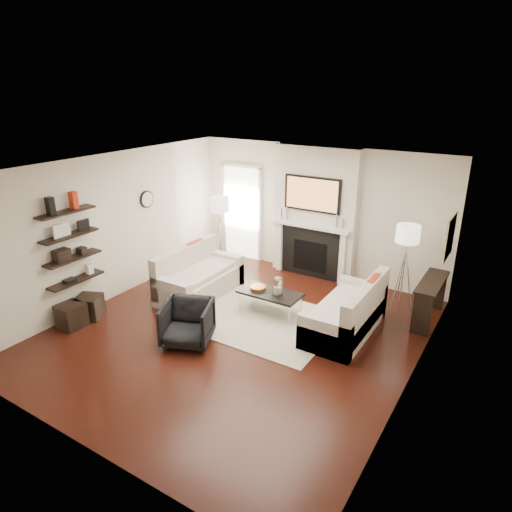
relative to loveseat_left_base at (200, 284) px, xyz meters
The scene contains 71 objects.
room_envelope 1.98m from the loveseat_left_base, 30.03° to the right, with size 6.00×6.00×6.00m.
chimney_breast 2.74m from the loveseat_left_base, 55.86° to the left, with size 1.80×0.25×2.70m, color silver.
fireplace_surround 2.41m from the loveseat_left_base, 54.04° to the left, with size 1.30×0.02×1.04m, color black.
firebox 2.39m from the loveseat_left_base, 53.97° to the left, with size 0.75×0.02×0.65m, color black.
mantel_pilaster_l 2.05m from the loveseat_left_base, 70.29° to the left, with size 0.12×0.08×1.10m, color white.
mantel_pilaster_r 2.87m from the loveseat_left_base, 41.86° to the left, with size 0.12×0.08×1.10m, color white.
mantel_shelf 2.52m from the loveseat_left_base, 53.32° to the left, with size 1.70×0.18×0.07m, color white.
tv_body 2.84m from the loveseat_left_base, 53.68° to the left, with size 1.20×0.06×0.70m, color black.
tv_screen 2.82m from the loveseat_left_base, 53.22° to the left, with size 1.10×0.01×0.62m, color #BF723F.
candlestick_l_tall 2.34m from the loveseat_left_base, 65.77° to the left, with size 0.04×0.04×0.30m, color silver.
candlestick_l_short 2.29m from the loveseat_left_base, 69.13° to the left, with size 0.04×0.04×0.24m, color silver.
candlestick_r_tall 2.93m from the loveseat_left_base, 44.10° to the left, with size 0.04×0.04×0.30m, color silver.
candlestick_r_short 3.01m from the loveseat_left_base, 42.26° to the left, with size 0.04×0.04×0.24m, color silver.
hallway_panel 2.37m from the loveseat_left_base, 101.70° to the left, with size 0.90×0.02×2.10m, color white.
door_trim_l 2.49m from the loveseat_left_base, 113.37° to the left, with size 0.06×0.06×2.16m, color white.
door_trim_r 2.31m from the loveseat_left_base, 89.18° to the left, with size 0.06×0.06×2.16m, color white.
door_trim_top 2.92m from the loveseat_left_base, 101.80° to the left, with size 1.02×0.06×0.06m, color white.
rug 1.52m from the loveseat_left_base, ahead, with size 2.60×2.00×0.01m, color #B7AE96.
loveseat_left_base is the anchor object (origin of this frame).
loveseat_left_back 0.46m from the loveseat_left_base, behind, with size 0.18×1.80×0.80m, color beige.
loveseat_left_arm_n 0.81m from the loveseat_left_base, 90.00° to the right, with size 0.85×0.18×0.60m, color beige.
loveseat_left_arm_s 0.81m from the loveseat_left_base, 90.00° to the left, with size 0.85×0.18×0.60m, color beige.
loveseat_left_cushion 0.26m from the loveseat_left_base, ahead, with size 0.63×1.44×0.10m, color beige.
pillow_left_orange 0.69m from the loveseat_left_base, 138.15° to the left, with size 0.10×0.42×0.42m, color #AD2915.
pillow_left_charcoal 0.68m from the loveseat_left_base, 138.15° to the right, with size 0.10×0.40×0.40m, color black.
loveseat_right_base 2.89m from the loveseat_left_base, ahead, with size 0.85×1.80×0.42m, color beige.
loveseat_right_back 3.24m from the loveseat_left_base, ahead, with size 0.18×1.80×0.80m, color beige.
loveseat_right_arm_n 2.96m from the loveseat_left_base, 12.97° to the right, with size 0.85×0.18×0.60m, color beige.
loveseat_right_arm_s 3.04m from the loveseat_left_base, 18.32° to the left, with size 0.85×0.18×0.60m, color beige.
loveseat_right_cushion 2.85m from the loveseat_left_base, ahead, with size 0.63×1.44×0.10m, color beige.
pillow_right_orange 3.29m from the loveseat_left_base, ahead, with size 0.10×0.42×0.42m, color #AD2915.
pillow_right_charcoal 3.26m from the loveseat_left_base, ahead, with size 0.10×0.40×0.40m, color black.
coffee_table 1.55m from the loveseat_left_base, ahead, with size 1.10×0.55×0.04m, color black.
coffee_leg_nw 1.05m from the loveseat_left_base, ahead, with size 0.02×0.02×0.38m, color silver.
coffee_leg_ne 2.04m from the loveseat_left_base, ahead, with size 0.02×0.02×0.38m, color silver.
coffee_leg_sw 1.07m from the loveseat_left_base, 14.05° to the left, with size 0.02×0.02×0.38m, color silver.
coffee_leg_se 2.05m from the loveseat_left_base, ahead, with size 0.02×0.02×0.38m, color silver.
hurricane_glass 1.72m from the loveseat_left_base, ahead, with size 0.18×0.18×0.31m, color white.
hurricane_candle 1.71m from the loveseat_left_base, ahead, with size 0.09×0.09×0.14m, color white.
copper_bowl 1.31m from the loveseat_left_base, ahead, with size 0.28×0.28×0.05m, color #B55B1E.
armchair 1.75m from the loveseat_left_base, 57.90° to the right, with size 0.73×0.68×0.75m, color black.
lamp_left_post 1.43m from the loveseat_left_base, 108.99° to the left, with size 0.02×0.02×1.20m, color silver.
lamp_left_shade 1.86m from the loveseat_left_base, 108.99° to the left, with size 0.40×0.40×0.30m, color white.
lamp_left_leg_a 1.40m from the loveseat_left_base, 104.57° to the left, with size 0.02×0.02×1.25m, color silver.
lamp_left_leg_b 1.54m from the loveseat_left_base, 109.80° to the left, with size 0.02×0.02×1.25m, color silver.
lamp_left_leg_c 1.37m from the loveseat_left_base, 112.62° to the left, with size 0.02×0.02×1.25m, color silver.
lamp_right_post 3.74m from the loveseat_left_base, 21.92° to the left, with size 0.02×0.02×1.20m, color silver.
lamp_right_shade 3.92m from the loveseat_left_base, 21.92° to the left, with size 0.40×0.40×0.30m, color white.
lamp_right_leg_a 3.84m from the loveseat_left_base, 21.30° to the left, with size 0.02×0.02×1.25m, color silver.
lamp_right_leg_b 3.73m from the loveseat_left_base, 23.60° to the left, with size 0.02×0.02×1.25m, color silver.
lamp_right_leg_c 3.65m from the loveseat_left_base, 20.85° to the left, with size 0.02×0.02×1.25m, color silver.
console_top 4.20m from the loveseat_left_base, 17.52° to the left, with size 0.35×1.20×0.04m, color black.
console_leg_n 4.04m from the loveseat_left_base, 10.04° to the left, with size 0.30×0.04×0.71m, color black.
console_leg_s 4.36m from the loveseat_left_base, 24.42° to the left, with size 0.30×0.04×0.71m, color black.
wall_art 4.52m from the loveseat_left_base, 16.72° to the left, with size 0.03×0.70×0.70m, color tan.
shelf_bottom 2.24m from the loveseat_left_base, 123.97° to the right, with size 0.25×1.00×0.04m, color black.
shelf_lower 2.36m from the loveseat_left_base, 123.97° to the right, with size 0.25×1.00×0.04m, color black.
shelf_upper 2.53m from the loveseat_left_base, 123.97° to the right, with size 0.25×1.00×0.04m, color black.
shelf_top 2.76m from the loveseat_left_base, 123.97° to the right, with size 0.25×1.00×0.04m, color black.
decor_magfile_a 3.03m from the loveseat_left_base, 120.58° to the right, with size 0.12×0.10×0.28m, color black.
decor_magfile_b 2.75m from the loveseat_left_base, 126.74° to the right, with size 0.12×0.10×0.28m, color #AD2915.
decor_frame_a 2.69m from the loveseat_left_base, 122.18° to the right, with size 0.04×0.30×0.22m, color white.
decor_frame_b 2.40m from the loveseat_left_base, 128.79° to the right, with size 0.04×0.22×0.18m, color black.
decor_wine_rack 2.56m from the loveseat_left_base, 121.28° to the right, with size 0.18×0.25×0.20m, color black.
decor_box_small 2.24m from the loveseat_left_base, 127.01° to the right, with size 0.15×0.12×0.12m, color black.
decor_books 2.35m from the loveseat_left_base, 122.20° to the right, with size 0.14×0.20×0.05m, color black.
decor_box_tall 2.04m from the loveseat_left_base, 128.71° to the right, with size 0.10×0.10×0.18m, color white.
clock_rim 2.00m from the loveseat_left_base, behind, with size 0.34×0.34×0.04m, color black.
clock_face 1.98m from the loveseat_left_base, behind, with size 0.29×0.29×0.01m, color white.
ottoman_near 2.04m from the loveseat_left_base, 121.57° to the right, with size 0.40×0.40×0.40m, color black.
ottoman_far 2.36m from the loveseat_left_base, 116.88° to the right, with size 0.40×0.40×0.40m, color black.
Camera 1 is at (3.75, -5.41, 3.87)m, focal length 32.00 mm.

